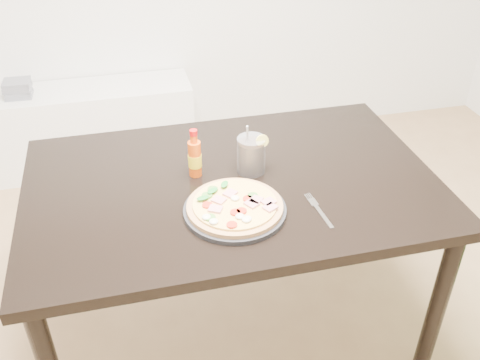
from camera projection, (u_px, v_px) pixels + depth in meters
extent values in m
cube|color=black|center=(232.00, 185.00, 1.84)|extent=(1.40, 0.90, 0.04)
cylinder|color=black|center=(436.00, 311.00, 1.86)|extent=(0.06, 0.06, 0.71)
cylinder|color=black|center=(63.00, 228.00, 2.24)|extent=(0.06, 0.06, 0.71)
cylinder|color=black|center=(347.00, 187.00, 2.49)|extent=(0.06, 0.06, 0.71)
cylinder|color=black|center=(235.00, 210.00, 1.68)|extent=(0.32, 0.32, 0.02)
cylinder|color=tan|center=(235.00, 206.00, 1.67)|extent=(0.30, 0.30, 0.01)
cylinder|color=#E0CF61|center=(235.00, 204.00, 1.66)|extent=(0.26, 0.26, 0.01)
cube|color=#CB7F84|center=(252.00, 204.00, 1.65)|extent=(0.05, 0.05, 0.01)
cube|color=#CB7F84|center=(270.00, 207.00, 1.64)|extent=(0.05, 0.05, 0.01)
cube|color=#CB7F84|center=(219.00, 200.00, 1.67)|extent=(0.05, 0.05, 0.01)
cube|color=#CB7F84|center=(269.00, 202.00, 1.66)|extent=(0.05, 0.05, 0.01)
cube|color=#CB7F84|center=(215.00, 209.00, 1.63)|extent=(0.05, 0.05, 0.01)
cube|color=#CB7F84|center=(230.00, 193.00, 1.70)|extent=(0.05, 0.05, 0.01)
cube|color=#CB7F84|center=(256.00, 200.00, 1.67)|extent=(0.05, 0.05, 0.01)
cylinder|color=red|center=(248.00, 199.00, 1.67)|extent=(0.03, 0.03, 0.01)
cylinder|color=red|center=(207.00, 205.00, 1.65)|extent=(0.03, 0.03, 0.01)
cylinder|color=red|center=(232.00, 225.00, 1.57)|extent=(0.03, 0.03, 0.01)
cylinder|color=red|center=(242.00, 211.00, 1.62)|extent=(0.03, 0.03, 0.01)
cylinder|color=red|center=(235.00, 212.00, 1.62)|extent=(0.03, 0.03, 0.01)
cylinder|color=#457E2A|center=(207.00, 195.00, 1.69)|extent=(0.03, 0.03, 0.01)
cylinder|color=#457E2A|center=(253.00, 196.00, 1.69)|extent=(0.03, 0.03, 0.01)
cylinder|color=#457E2A|center=(252.00, 203.00, 1.65)|extent=(0.03, 0.03, 0.01)
cylinder|color=#457E2A|center=(213.00, 189.00, 1.72)|extent=(0.03, 0.03, 0.01)
cylinder|color=#457E2A|center=(210.00, 218.00, 1.59)|extent=(0.03, 0.03, 0.01)
ellipsoid|color=beige|center=(240.00, 216.00, 1.60)|extent=(0.03, 0.03, 0.01)
ellipsoid|color=beige|center=(214.00, 221.00, 1.58)|extent=(0.03, 0.03, 0.01)
ellipsoid|color=beige|center=(246.00, 220.00, 1.58)|extent=(0.03, 0.03, 0.01)
ellipsoid|color=beige|center=(247.00, 219.00, 1.59)|extent=(0.03, 0.03, 0.01)
ellipsoid|color=beige|center=(206.00, 217.00, 1.60)|extent=(0.03, 0.03, 0.01)
ellipsoid|color=beige|center=(235.00, 198.00, 1.68)|extent=(0.03, 0.03, 0.01)
ellipsoid|color=#1B7524|center=(224.00, 184.00, 1.73)|extent=(0.04, 0.05, 0.00)
ellipsoid|color=#1B7524|center=(212.00, 191.00, 1.70)|extent=(0.05, 0.04, 0.00)
ellipsoid|color=#1B7524|center=(203.00, 198.00, 1.67)|extent=(0.04, 0.03, 0.00)
cylinder|color=#D24A0C|center=(195.00, 159.00, 1.82)|extent=(0.05, 0.05, 0.13)
cylinder|color=yellow|center=(195.00, 160.00, 1.83)|extent=(0.05, 0.05, 0.05)
cylinder|color=#D24A0C|center=(194.00, 139.00, 1.78)|extent=(0.02, 0.02, 0.03)
cylinder|color=red|center=(193.00, 133.00, 1.77)|extent=(0.03, 0.03, 0.02)
cylinder|color=black|center=(251.00, 157.00, 1.85)|extent=(0.09, 0.09, 0.11)
cylinder|color=silver|center=(251.00, 155.00, 1.84)|extent=(0.10, 0.10, 0.13)
cylinder|color=#F2E059|center=(262.00, 141.00, 1.80)|extent=(0.04, 0.01, 0.04)
cylinder|color=#B2B2B7|center=(248.00, 144.00, 1.83)|extent=(0.03, 0.06, 0.17)
cube|color=silver|center=(324.00, 217.00, 1.66)|extent=(0.02, 0.12, 0.00)
cube|color=silver|center=(313.00, 202.00, 1.72)|extent=(0.03, 0.04, 0.00)
cube|color=silver|center=(306.00, 197.00, 1.74)|extent=(0.01, 0.03, 0.00)
cube|color=silver|center=(308.00, 197.00, 1.75)|extent=(0.01, 0.03, 0.00)
cube|color=silver|center=(310.00, 196.00, 1.75)|extent=(0.01, 0.03, 0.00)
cube|color=silver|center=(311.00, 196.00, 1.75)|extent=(0.01, 0.03, 0.00)
cube|color=white|center=(74.00, 129.00, 3.17)|extent=(1.40, 0.34, 0.50)
cube|color=slate|center=(19.00, 96.00, 2.96)|extent=(0.14, 0.12, 0.01)
cube|color=slate|center=(19.00, 94.00, 2.96)|extent=(0.14, 0.12, 0.01)
cube|color=slate|center=(19.00, 92.00, 2.95)|extent=(0.14, 0.12, 0.01)
cube|color=slate|center=(18.00, 90.00, 2.95)|extent=(0.14, 0.12, 0.01)
cube|color=slate|center=(18.00, 89.00, 2.94)|extent=(0.14, 0.12, 0.01)
cube|color=slate|center=(17.00, 87.00, 2.93)|extent=(0.14, 0.12, 0.01)
cube|color=slate|center=(17.00, 85.00, 2.93)|extent=(0.14, 0.12, 0.01)
cube|color=slate|center=(16.00, 83.00, 2.92)|extent=(0.14, 0.12, 0.01)
cube|color=slate|center=(16.00, 82.00, 2.92)|extent=(0.14, 0.12, 0.01)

